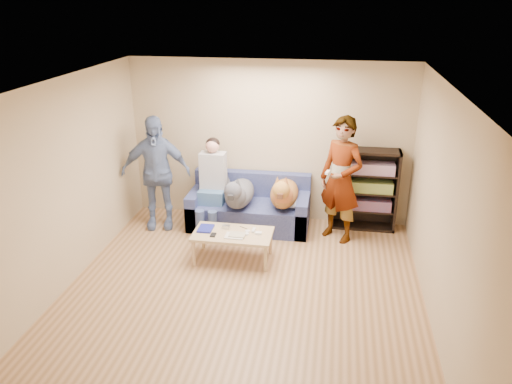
% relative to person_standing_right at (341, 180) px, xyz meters
% --- Properties ---
extents(ground, '(5.00, 5.00, 0.00)m').
position_rel_person_standing_right_xyz_m(ground, '(-1.16, -1.87, -0.95)').
color(ground, olive).
rests_on(ground, ground).
extents(ceiling, '(5.00, 5.00, 0.00)m').
position_rel_person_standing_right_xyz_m(ceiling, '(-1.16, -1.87, 1.65)').
color(ceiling, white).
rests_on(ceiling, ground).
extents(wall_back, '(4.50, 0.00, 4.50)m').
position_rel_person_standing_right_xyz_m(wall_back, '(-1.16, 0.63, 0.35)').
color(wall_back, tan).
rests_on(wall_back, ground).
extents(wall_front, '(4.50, 0.00, 4.50)m').
position_rel_person_standing_right_xyz_m(wall_front, '(-1.16, -4.37, 0.35)').
color(wall_front, tan).
rests_on(wall_front, ground).
extents(wall_left, '(0.00, 5.00, 5.00)m').
position_rel_person_standing_right_xyz_m(wall_left, '(-3.41, -1.87, 0.35)').
color(wall_left, tan).
rests_on(wall_left, ground).
extents(wall_right, '(0.00, 5.00, 5.00)m').
position_rel_person_standing_right_xyz_m(wall_right, '(1.09, -1.87, 0.35)').
color(wall_right, tan).
rests_on(wall_right, ground).
extents(blanket, '(0.41, 0.35, 0.14)m').
position_rel_person_standing_right_xyz_m(blanket, '(-0.70, 0.11, -0.45)').
color(blanket, '#AAABAF').
rests_on(blanket, sofa).
extents(person_standing_right, '(0.83, 0.77, 1.91)m').
position_rel_person_standing_right_xyz_m(person_standing_right, '(0.00, 0.00, 0.00)').
color(person_standing_right, gray).
rests_on(person_standing_right, ground).
extents(person_standing_left, '(1.14, 0.66, 1.82)m').
position_rel_person_standing_right_xyz_m(person_standing_left, '(-2.86, -0.04, -0.04)').
color(person_standing_left, '#7183B5').
rests_on(person_standing_left, ground).
extents(held_controller, '(0.07, 0.14, 0.03)m').
position_rel_person_standing_right_xyz_m(held_controller, '(-0.20, -0.20, 0.18)').
color(held_controller, white).
rests_on(held_controller, person_standing_right).
extents(notebook_blue, '(0.20, 0.26, 0.03)m').
position_rel_person_standing_right_xyz_m(notebook_blue, '(-1.85, -0.88, -0.52)').
color(notebook_blue, navy).
rests_on(notebook_blue, coffee_table).
extents(papers, '(0.26, 0.20, 0.02)m').
position_rel_person_standing_right_xyz_m(papers, '(-1.40, -1.03, -0.53)').
color(papers, beige).
rests_on(papers, coffee_table).
extents(magazine, '(0.22, 0.17, 0.01)m').
position_rel_person_standing_right_xyz_m(magazine, '(-1.37, -1.01, -0.51)').
color(magazine, '#B0A98D').
rests_on(magazine, coffee_table).
extents(camera_silver, '(0.11, 0.06, 0.05)m').
position_rel_person_standing_right_xyz_m(camera_silver, '(-1.57, -0.81, -0.51)').
color(camera_silver, '#B5B5BA').
rests_on(camera_silver, coffee_table).
extents(controller_a, '(0.04, 0.13, 0.03)m').
position_rel_person_standing_right_xyz_m(controller_a, '(-1.17, -0.83, -0.52)').
color(controller_a, silver).
rests_on(controller_a, coffee_table).
extents(controller_b, '(0.09, 0.06, 0.03)m').
position_rel_person_standing_right_xyz_m(controller_b, '(-1.09, -0.91, -0.52)').
color(controller_b, white).
rests_on(controller_b, coffee_table).
extents(headphone_cup_a, '(0.07, 0.07, 0.02)m').
position_rel_person_standing_right_xyz_m(headphone_cup_a, '(-1.25, -0.95, -0.52)').
color(headphone_cup_a, silver).
rests_on(headphone_cup_a, coffee_table).
extents(headphone_cup_b, '(0.07, 0.07, 0.02)m').
position_rel_person_standing_right_xyz_m(headphone_cup_b, '(-1.25, -0.87, -0.52)').
color(headphone_cup_b, silver).
rests_on(headphone_cup_b, coffee_table).
extents(pen_orange, '(0.13, 0.06, 0.01)m').
position_rel_person_standing_right_xyz_m(pen_orange, '(-1.47, -1.09, -0.53)').
color(pen_orange, orange).
rests_on(pen_orange, coffee_table).
extents(pen_black, '(0.13, 0.08, 0.01)m').
position_rel_person_standing_right_xyz_m(pen_black, '(-1.33, -0.75, -0.53)').
color(pen_black, black).
rests_on(pen_black, coffee_table).
extents(wallet, '(0.07, 0.12, 0.02)m').
position_rel_person_standing_right_xyz_m(wallet, '(-1.70, -1.05, -0.53)').
color(wallet, black).
rests_on(wallet, coffee_table).
extents(sofa, '(1.90, 0.85, 0.82)m').
position_rel_person_standing_right_xyz_m(sofa, '(-1.41, 0.22, -0.67)').
color(sofa, '#515B93').
rests_on(sofa, ground).
extents(person_seated, '(0.40, 0.73, 1.47)m').
position_rel_person_standing_right_xyz_m(person_seated, '(-1.99, 0.10, -0.18)').
color(person_seated, '#456B99').
rests_on(person_seated, sofa).
extents(dog_gray, '(0.43, 1.26, 0.63)m').
position_rel_person_standing_right_xyz_m(dog_gray, '(-1.54, -0.03, -0.31)').
color(dog_gray, '#54565F').
rests_on(dog_gray, sofa).
extents(dog_tan, '(0.43, 1.18, 0.63)m').
position_rel_person_standing_right_xyz_m(dog_tan, '(-0.85, 0.09, -0.31)').
color(dog_tan, '#A67332').
rests_on(dog_tan, sofa).
extents(coffee_table, '(1.10, 0.60, 0.42)m').
position_rel_person_standing_right_xyz_m(coffee_table, '(-1.45, -0.93, -0.58)').
color(coffee_table, tan).
rests_on(coffee_table, ground).
extents(bookshelf, '(1.00, 0.34, 1.30)m').
position_rel_person_standing_right_xyz_m(bookshelf, '(0.39, 0.46, -0.27)').
color(bookshelf, black).
rests_on(bookshelf, ground).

